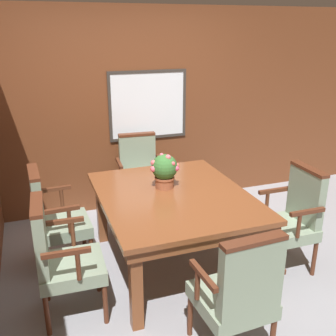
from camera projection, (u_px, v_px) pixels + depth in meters
ground_plane at (182, 282)px, 3.59m from camera, size 14.00×14.00×0.00m
wall_back at (129, 112)px, 4.79m from camera, size 7.20×0.08×2.45m
dining_table at (173, 203)px, 3.63m from camera, size 1.33×1.61×0.76m
chair_head_far at (140, 174)px, 4.73m from camera, size 0.56×0.53×1.00m
chair_left_far at (53, 216)px, 3.66m from camera, size 0.52×0.55×1.00m
chair_right_near at (292, 216)px, 3.66m from camera, size 0.50×0.53×1.00m
chair_head_near at (239, 292)px, 2.62m from camera, size 0.55×0.52×1.00m
chair_left_near at (60, 256)px, 3.03m from camera, size 0.52×0.55×1.00m
potted_plant at (165, 170)px, 3.68m from camera, size 0.28×0.24×0.34m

